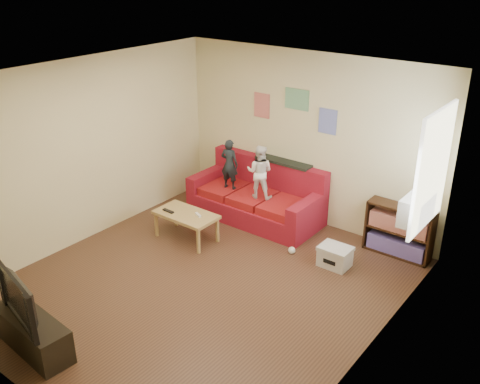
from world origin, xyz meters
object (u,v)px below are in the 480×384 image
Objects in this scene: coffee_table at (186,217)px; file_box at (335,256)px; child_b at (260,172)px; television at (25,296)px; child_a at (229,164)px; bookshelf at (399,233)px; tv_stand at (33,333)px; sofa at (258,199)px.

file_box is (2.16, 0.67, -0.22)m from coffee_table.
child_b is 3.97m from television.
bookshelf is at bearing 178.11° from child_a.
tv_stand is 0.49m from television.
television is at bearing -118.26° from bookshelf.
child_a is 0.60m from child_b.
child_b is 0.79× the size of tv_stand.
coffee_table is 0.97× the size of television.
child_b is 1.82m from file_box.
tv_stand is (0.37, -2.86, -0.16)m from coffee_table.
television is (0.00, 0.00, 0.49)m from tv_stand.
sofa is 2.26× the size of coffee_table.
coffee_table is 2.90m from television.
sofa is 2.32m from bookshelf.
sofa is at bearing 160.83° from file_box.
child_b is 1.99× the size of file_box.
child_a reaches higher than file_box.
child_a is 1.21m from coffee_table.
sofa is at bearing 72.26° from coffee_table.
file_box is (2.20, -0.44, -0.72)m from child_a.
tv_stand is at bearing -82.59° from coffee_table.
child_a is at bearing 168.83° from file_box.
sofa reaches higher than coffee_table.
child_a is 3.99m from television.
coffee_table is (-0.41, -1.28, 0.05)m from sofa.
child_b is at bearing 99.78° from television.
child_b is 1.34m from coffee_table.
child_b is 2.26m from bookshelf.
bookshelf is 2.19× the size of file_box.
file_box is 3.95m from tv_stand.
coffee_table is at bearing 82.08° from child_a.
coffee_table is at bearing 109.87° from television.
child_b is 0.90× the size of coffee_table.
child_a is at bearing 100.28° from tv_stand.
tv_stand is (-1.79, -3.53, 0.05)m from file_box.
child_a reaches higher than tv_stand.
child_a is 0.85× the size of television.
bookshelf is (2.76, 0.40, -0.53)m from child_a.
child_b reaches higher than coffee_table.
child_b reaches higher than sofa.
child_b is (0.15, -0.17, 0.56)m from sofa.
coffee_table is 2.89m from tv_stand.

